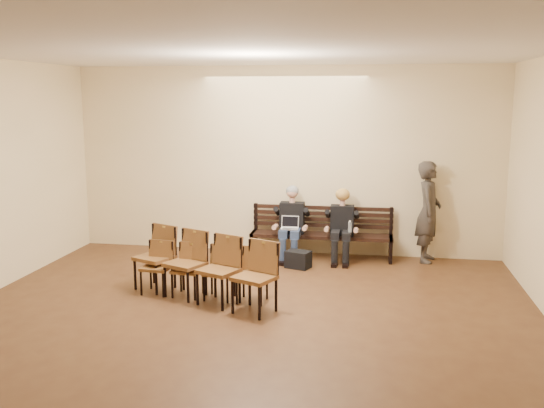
{
  "coord_description": "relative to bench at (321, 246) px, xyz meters",
  "views": [
    {
      "loc": [
        1.67,
        -6.18,
        2.94
      ],
      "look_at": [
        -0.08,
        4.05,
        1.09
      ],
      "focal_mm": 40.0,
      "sensor_mm": 36.0,
      "label": 1
    }
  ],
  "objects": [
    {
      "name": "laptop",
      "position": [
        -0.55,
        -0.31,
        0.34
      ],
      "size": [
        0.34,
        0.28,
        0.23
      ],
      "primitive_type": "cube",
      "rotation": [
        0.0,
        0.0,
        0.09
      ],
      "color": "#BCBCC1",
      "rests_on": "bench"
    },
    {
      "name": "passerby",
      "position": [
        1.9,
        0.1,
        0.82
      ],
      "size": [
        0.62,
        0.83,
        2.09
      ],
      "primitive_type": "imported",
      "rotation": [
        0.0,
        0.0,
        1.41
      ],
      "color": "#37312D",
      "rests_on": "ground"
    },
    {
      "name": "chair_row_back",
      "position": [
        -1.5,
        -2.64,
        0.27
      ],
      "size": [
        2.41,
        1.47,
        0.99
      ],
      "primitive_type": "cube",
      "rotation": [
        0.0,
        0.0,
        -0.42
      ],
      "color": "brown",
      "rests_on": "ground"
    },
    {
      "name": "bench",
      "position": [
        0.0,
        0.0,
        0.0
      ],
      "size": [
        2.6,
        0.9,
        0.45
      ],
      "primitive_type": "cube",
      "color": "black",
      "rests_on": "ground"
    },
    {
      "name": "room_walls",
      "position": [
        -0.73,
        -3.86,
        2.31
      ],
      "size": [
        8.02,
        10.01,
        3.51
      ],
      "color": "#FCE3B5",
      "rests_on": "ground"
    },
    {
      "name": "chair_row_front",
      "position": [
        -1.51,
        -2.52,
        0.17
      ],
      "size": [
        1.95,
        0.61,
        0.79
      ],
      "primitive_type": "cube",
      "rotation": [
        0.0,
        0.0,
        -0.09
      ],
      "color": "brown",
      "rests_on": "ground"
    },
    {
      "name": "seated_man",
      "position": [
        -0.54,
        -0.12,
        0.43
      ],
      "size": [
        0.55,
        0.76,
        1.31
      ],
      "primitive_type": null,
      "color": "black",
      "rests_on": "ground"
    },
    {
      "name": "seated_woman",
      "position": [
        0.38,
        -0.12,
        0.38
      ],
      "size": [
        0.52,
        0.72,
        1.2
      ],
      "primitive_type": null,
      "color": "black",
      "rests_on": "ground"
    },
    {
      "name": "ground",
      "position": [
        -0.73,
        -4.65,
        -0.23
      ],
      "size": [
        10.0,
        10.0,
        0.0
      ],
      "primitive_type": "plane",
      "color": "brown",
      "rests_on": "ground"
    },
    {
      "name": "bag",
      "position": [
        -0.33,
        -0.73,
        -0.07
      ],
      "size": [
        0.48,
        0.4,
        0.3
      ],
      "primitive_type": "cube",
      "rotation": [
        0.0,
        0.0,
        -0.34
      ],
      "color": "black",
      "rests_on": "ground"
    },
    {
      "name": "water_bottle",
      "position": [
        0.54,
        -0.33,
        0.33
      ],
      "size": [
        0.07,
        0.07,
        0.21
      ],
      "primitive_type": "cylinder",
      "rotation": [
        0.0,
        0.0,
        -0.05
      ],
      "color": "silver",
      "rests_on": "bench"
    }
  ]
}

